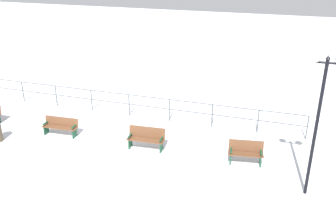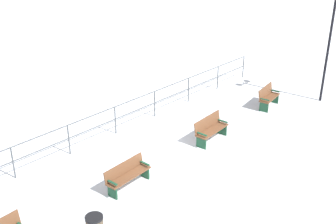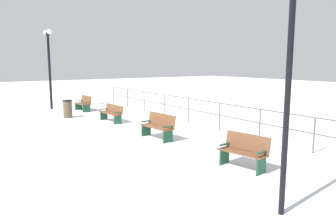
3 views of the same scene
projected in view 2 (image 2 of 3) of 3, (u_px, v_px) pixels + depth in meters
The scene contains 6 objects.
ground_plane at pixel (175, 162), 15.50m from camera, with size 80.00×80.00×0.00m, color white.
bench_second at pixel (127, 174), 13.98m from camera, with size 0.57×1.68×0.83m.
bench_third at pixel (210, 129), 16.75m from camera, with size 0.64×1.63×0.95m.
bench_fourth at pixel (268, 97), 19.60m from camera, with size 0.71×1.44×0.94m.
lamppost_middle at pixel (333, 20), 18.86m from camera, with size 0.32×1.02×5.05m.
waterfront_railing at pixel (115, 115), 17.13m from camera, with size 0.05×17.43×1.17m.
Camera 2 is at (8.97, -9.84, 8.13)m, focal length 47.30 mm.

